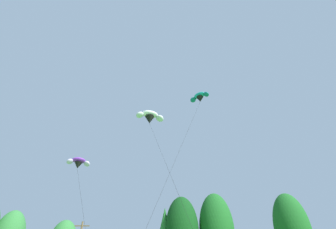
# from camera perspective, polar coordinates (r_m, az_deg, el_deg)

# --- Properties ---
(treeline_tree_h) EXTENTS (5.99, 5.99, 15.52)m
(treeline_tree_h) POSITION_cam_1_polar(r_m,az_deg,el_deg) (48.36, 11.09, -24.33)
(treeline_tree_h) COLOR #472D19
(treeline_tree_h) RESTS_ON ground_plane
(treeline_tree_j) EXTENTS (5.90, 5.90, 15.18)m
(treeline_tree_j) POSITION_cam_1_polar(r_m,az_deg,el_deg) (50.94, 26.59, -22.41)
(treeline_tree_j) COLOR #472D19
(treeline_tree_j) RESTS_ON ground_plane
(parafoil_kite_high_purple) EXTENTS (7.45, 10.46, 12.28)m
(parafoil_kite_high_purple) POSITION_cam_1_polar(r_m,az_deg,el_deg) (29.73, -19.79, -10.36)
(parafoil_kite_high_purple) COLOR purple
(parafoil_kite_mid_teal) EXTENTS (7.60, 10.32, 20.17)m
(parafoil_kite_mid_teal) POSITION_cam_1_polar(r_m,az_deg,el_deg) (31.50, 7.25, 3.89)
(parafoil_kite_mid_teal) COLOR teal
(parafoil_kite_far_white) EXTENTS (6.09, 9.93, 16.39)m
(parafoil_kite_far_white) POSITION_cam_1_polar(r_m,az_deg,el_deg) (27.94, -4.17, -0.58)
(parafoil_kite_far_white) COLOR white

